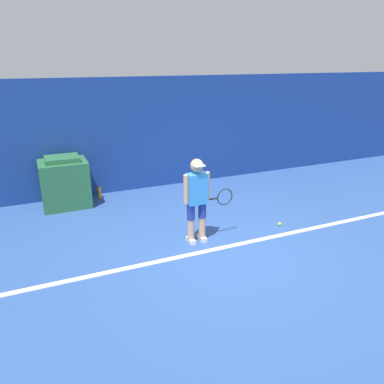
% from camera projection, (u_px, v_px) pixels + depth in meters
% --- Properties ---
extents(ground_plane, '(24.00, 24.00, 0.00)m').
position_uv_depth(ground_plane, '(227.00, 250.00, 6.37)').
color(ground_plane, '#2D5193').
extents(back_wall, '(24.00, 0.10, 2.69)m').
position_uv_depth(back_wall, '(155.00, 133.00, 9.16)').
color(back_wall, navy).
rests_on(back_wall, ground_plane).
extents(court_baseline, '(21.60, 0.10, 0.01)m').
position_uv_depth(court_baseline, '(224.00, 247.00, 6.45)').
color(court_baseline, white).
rests_on(court_baseline, ground_plane).
extents(tennis_player, '(0.95, 0.28, 1.51)m').
position_uv_depth(tennis_player, '(197.00, 197.00, 6.41)').
color(tennis_player, tan).
rests_on(tennis_player, ground_plane).
extents(tennis_ball, '(0.07, 0.07, 0.07)m').
position_uv_depth(tennis_ball, '(280.00, 224.00, 7.30)').
color(tennis_ball, '#D1E533').
rests_on(tennis_ball, ground_plane).
extents(covered_chair, '(1.00, 0.83, 1.11)m').
position_uv_depth(covered_chair, '(65.00, 183.00, 8.14)').
color(covered_chair, '#28663D').
rests_on(covered_chair, ground_plane).
extents(water_bottle, '(0.08, 0.08, 0.28)m').
position_uv_depth(water_bottle, '(99.00, 193.00, 8.70)').
color(water_bottle, orange).
rests_on(water_bottle, ground_plane).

